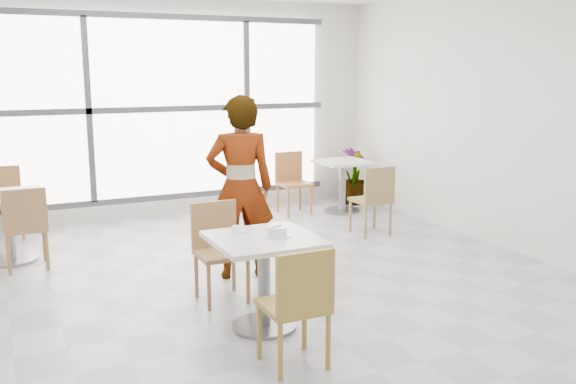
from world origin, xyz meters
name	(u,v)px	position (x,y,z in m)	size (l,w,h in m)	color
floor	(274,292)	(0.00, 0.00, 0.00)	(7.00, 7.00, 0.00)	#9E9EA5
wall_back	(170,108)	(0.00, 3.50, 1.50)	(6.00, 6.00, 0.00)	silver
wall_right	(526,119)	(3.00, 0.00, 1.50)	(7.00, 7.00, 0.00)	silver
window	(172,109)	(0.00, 3.44, 1.50)	(4.60, 0.07, 2.52)	white
main_table	(264,265)	(-0.41, -0.72, 0.52)	(0.80, 0.80, 0.75)	silver
chair_near	(298,300)	(-0.48, -1.47, 0.50)	(0.42, 0.42, 0.87)	olive
chair_far	(218,244)	(-0.51, 0.08, 0.50)	(0.42, 0.42, 0.87)	olive
oatmeal_bowl	(277,231)	(-0.31, -0.75, 0.79)	(0.21, 0.21, 0.09)	silver
coffee_cup	(237,231)	(-0.57, -0.56, 0.78)	(0.16, 0.13, 0.07)	white
person	(240,188)	(-0.11, 0.55, 0.90)	(0.66, 0.43, 1.80)	black
bg_table_left	(9,217)	(-2.17, 2.08, 0.49)	(0.70, 0.70, 0.75)	white
bg_table_right	(343,179)	(2.25, 2.61, 0.49)	(0.70, 0.70, 0.75)	white
bg_chair_left_near	(25,223)	(-2.02, 1.67, 0.50)	(0.42, 0.42, 0.87)	olive
bg_chair_left_far	(4,197)	(-2.19, 3.17, 0.50)	(0.42, 0.42, 0.87)	#9B663F
bg_chair_right_near	(374,196)	(1.94, 1.31, 0.50)	(0.42, 0.42, 0.87)	olive
bg_chair_right_far	(292,178)	(1.57, 2.89, 0.50)	(0.42, 0.42, 0.87)	#9E6636
plant_right	(354,176)	(2.70, 3.04, 0.42)	(0.47, 0.47, 0.85)	#5B873F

